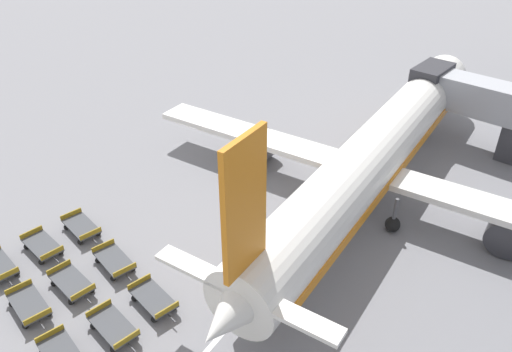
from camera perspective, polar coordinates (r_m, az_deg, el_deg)
name	(u,v)px	position (r m, az deg, el deg)	size (l,w,h in m)	color
ground_plane	(197,146)	(43.63, -6.76, 3.41)	(500.00, 500.00, 0.00)	gray
airplane	(374,157)	(36.05, 13.29, 2.17)	(35.92, 39.10, 12.20)	white
baggage_dolly_row_near_col_b	(29,305)	(30.79, -24.51, -13.25)	(3.71, 2.12, 0.92)	#424449
baggage_dolly_row_mid_a_col_a	(42,246)	(34.47, -23.22, -7.35)	(3.70, 1.91, 0.92)	#424449
baggage_dolly_row_mid_a_col_b	(72,283)	(31.20, -20.32, -11.39)	(3.70, 1.92, 0.92)	#424449
baggage_dolly_row_mid_a_col_c	(113,327)	(28.17, -16.01, -16.23)	(3.71, 2.00, 0.92)	#424449
baggage_dolly_row_mid_b_col_a	(81,227)	(35.17, -19.34, -5.51)	(3.71, 2.07, 0.92)	#424449
baggage_dolly_row_mid_b_col_b	(114,261)	(31.87, -15.89, -9.31)	(3.71, 2.16, 0.92)	#424449
baggage_dolly_row_mid_b_col_c	(153,299)	(29.03, -11.66, -13.60)	(3.71, 2.08, 0.92)	#424449
stand_guidance_stripe	(296,249)	(32.32, 4.62, -8.31)	(1.70, 30.94, 0.01)	white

